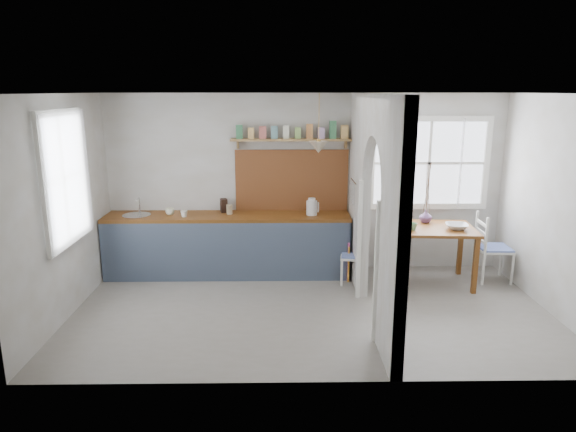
{
  "coord_description": "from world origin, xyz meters",
  "views": [
    {
      "loc": [
        -0.38,
        -5.85,
        2.63
      ],
      "look_at": [
        -0.28,
        0.51,
        1.07
      ],
      "focal_mm": 32.0,
      "sensor_mm": 36.0,
      "label": 1
    }
  ],
  "objects_px": {
    "dining_table": "(425,255)",
    "kettle": "(312,206)",
    "chair_left": "(354,255)",
    "chair_right": "(494,247)",
    "vase": "(426,216)"
  },
  "relations": [
    {
      "from": "kettle",
      "to": "chair_left",
      "type": "bearing_deg",
      "value": -14.89
    },
    {
      "from": "chair_left",
      "to": "chair_right",
      "type": "bearing_deg",
      "value": 100.7
    },
    {
      "from": "dining_table",
      "to": "kettle",
      "type": "bearing_deg",
      "value": 171.5
    },
    {
      "from": "chair_right",
      "to": "dining_table",
      "type": "bearing_deg",
      "value": 96.38
    },
    {
      "from": "dining_table",
      "to": "chair_left",
      "type": "relative_size",
      "value": 1.58
    },
    {
      "from": "chair_left",
      "to": "kettle",
      "type": "height_order",
      "value": "kettle"
    },
    {
      "from": "chair_right",
      "to": "kettle",
      "type": "relative_size",
      "value": 3.9
    },
    {
      "from": "kettle",
      "to": "chair_right",
      "type": "bearing_deg",
      "value": 8.85
    },
    {
      "from": "chair_left",
      "to": "kettle",
      "type": "xyz_separation_m",
      "value": [
        -0.58,
        0.33,
        0.62
      ]
    },
    {
      "from": "dining_table",
      "to": "chair_right",
      "type": "xyz_separation_m",
      "value": [
        1.0,
        0.08,
        0.08
      ]
    },
    {
      "from": "chair_left",
      "to": "kettle",
      "type": "relative_size",
      "value": 3.31
    },
    {
      "from": "chair_right",
      "to": "vase",
      "type": "height_order",
      "value": "vase"
    },
    {
      "from": "chair_right",
      "to": "kettle",
      "type": "distance_m",
      "value": 2.63
    },
    {
      "from": "kettle",
      "to": "vase",
      "type": "xyz_separation_m",
      "value": [
        1.61,
        -0.1,
        -0.13
      ]
    },
    {
      "from": "vase",
      "to": "chair_left",
      "type": "bearing_deg",
      "value": -167.36
    }
  ]
}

